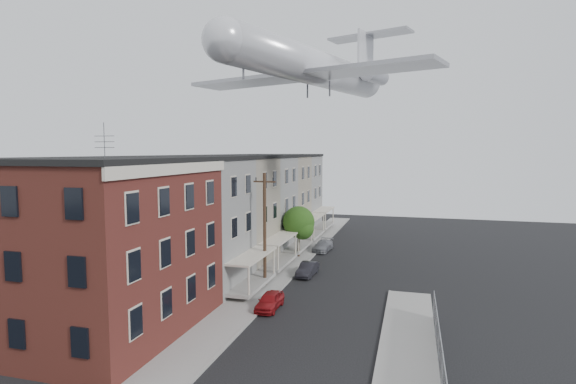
% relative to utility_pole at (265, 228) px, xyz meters
% --- Properties ---
extents(sidewalk_left, '(3.00, 62.00, 0.12)m').
position_rel_utility_pole_xyz_m(sidewalk_left, '(0.10, 6.00, -4.61)').
color(sidewalk_left, gray).
rests_on(sidewalk_left, ground).
extents(sidewalk_right, '(3.00, 26.00, 0.12)m').
position_rel_utility_pole_xyz_m(sidewalk_right, '(11.10, -12.00, -4.61)').
color(sidewalk_right, gray).
rests_on(sidewalk_right, ground).
extents(curb_left, '(0.15, 62.00, 0.14)m').
position_rel_utility_pole_xyz_m(curb_left, '(1.55, 6.00, -4.60)').
color(curb_left, gray).
rests_on(curb_left, ground).
extents(curb_right, '(0.15, 26.00, 0.14)m').
position_rel_utility_pole_xyz_m(curb_right, '(9.65, -12.00, -4.60)').
color(curb_right, gray).
rests_on(curb_right, ground).
extents(corner_building, '(10.31, 12.30, 12.15)m').
position_rel_utility_pole_xyz_m(corner_building, '(-6.40, -11.00, 0.49)').
color(corner_building, '#3C1C13').
rests_on(corner_building, ground).
extents(row_house_a, '(11.98, 7.00, 10.30)m').
position_rel_utility_pole_xyz_m(row_house_a, '(-6.36, -1.50, 0.45)').
color(row_house_a, slate).
rests_on(row_house_a, ground).
extents(row_house_b, '(11.98, 7.00, 10.30)m').
position_rel_utility_pole_xyz_m(row_house_b, '(-6.36, 5.50, 0.45)').
color(row_house_b, '#6E6657').
rests_on(row_house_b, ground).
extents(row_house_c, '(11.98, 7.00, 10.30)m').
position_rel_utility_pole_xyz_m(row_house_c, '(-6.36, 12.50, 0.45)').
color(row_house_c, slate).
rests_on(row_house_c, ground).
extents(row_house_d, '(11.98, 7.00, 10.30)m').
position_rel_utility_pole_xyz_m(row_house_d, '(-6.36, 19.50, 0.45)').
color(row_house_d, '#6E6657').
rests_on(row_house_d, ground).
extents(row_house_e, '(11.98, 7.00, 10.30)m').
position_rel_utility_pole_xyz_m(row_house_e, '(-6.36, 26.50, 0.45)').
color(row_house_e, slate).
rests_on(row_house_e, ground).
extents(chainlink_fence, '(0.06, 18.06, 1.90)m').
position_rel_utility_pole_xyz_m(chainlink_fence, '(12.60, -13.00, -3.68)').
color(chainlink_fence, gray).
rests_on(chainlink_fence, ground).
extents(utility_pole, '(1.80, 0.26, 9.00)m').
position_rel_utility_pole_xyz_m(utility_pole, '(0.00, 0.00, 0.00)').
color(utility_pole, black).
rests_on(utility_pole, ground).
extents(street_tree, '(3.22, 3.20, 5.20)m').
position_rel_utility_pole_xyz_m(street_tree, '(0.33, 9.92, -1.22)').
color(street_tree, black).
rests_on(street_tree, ground).
extents(car_near, '(1.35, 3.36, 1.15)m').
position_rel_utility_pole_xyz_m(car_near, '(2.00, -4.93, -4.10)').
color(car_near, maroon).
rests_on(car_near, ground).
extents(car_mid, '(1.39, 3.53, 1.14)m').
position_rel_utility_pole_xyz_m(car_mid, '(2.60, 3.75, -4.10)').
color(car_mid, black).
rests_on(car_mid, ground).
extents(car_far, '(1.89, 4.04, 1.14)m').
position_rel_utility_pole_xyz_m(car_far, '(2.00, 13.53, -4.10)').
color(car_far, slate).
rests_on(car_far, ground).
extents(airplane, '(22.49, 25.74, 7.46)m').
position_rel_utility_pole_xyz_m(airplane, '(2.87, 5.65, 13.17)').
color(airplane, silver).
rests_on(airplane, ground).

